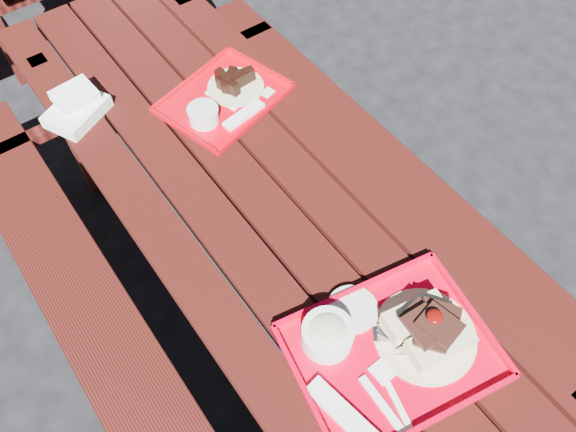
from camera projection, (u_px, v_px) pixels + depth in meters
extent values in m
plane|color=black|center=(266.00, 302.00, 2.30)|extent=(60.00, 60.00, 0.00)
cube|color=#3E100B|center=(172.00, 250.00, 1.59)|extent=(0.14, 2.40, 0.04)
cube|color=#3E100B|center=(216.00, 224.00, 1.64)|extent=(0.14, 2.40, 0.04)
cube|color=#3E100B|center=(259.00, 199.00, 1.69)|extent=(0.14, 2.40, 0.04)
cube|color=#3E100B|center=(298.00, 176.00, 1.74)|extent=(0.14, 2.40, 0.04)
cube|color=#3E100B|center=(336.00, 154.00, 1.79)|extent=(0.14, 2.40, 0.04)
cube|color=#3E100B|center=(110.00, 344.00, 1.75)|extent=(0.25, 2.40, 0.04)
cube|color=#3E100B|center=(32.00, 206.00, 2.31)|extent=(0.06, 0.06, 0.42)
cube|color=#3E100B|center=(388.00, 171.00, 2.13)|extent=(0.25, 2.40, 0.04)
cube|color=#3E100B|center=(541.00, 365.00, 1.94)|extent=(0.06, 0.06, 0.42)
cube|color=#3E100B|center=(264.00, 89.00, 2.69)|extent=(0.06, 0.06, 0.42)
cube|color=#3E100B|center=(71.00, 131.00, 2.32)|extent=(0.06, 0.06, 0.75)
cube|color=#3E100B|center=(196.00, 72.00, 2.51)|extent=(0.06, 0.06, 0.75)
cube|color=#3E100B|center=(133.00, 91.00, 2.37)|extent=(1.40, 0.06, 0.04)
cube|color=red|center=(391.00, 353.00, 1.40)|extent=(0.54, 0.45, 0.01)
cube|color=red|center=(355.00, 290.00, 1.47)|extent=(0.47, 0.10, 0.02)
cube|color=red|center=(434.00, 420.00, 1.29)|extent=(0.47, 0.10, 0.02)
cube|color=red|center=(471.00, 312.00, 1.44)|extent=(0.08, 0.36, 0.02)
cube|color=red|center=(306.00, 393.00, 1.32)|extent=(0.08, 0.36, 0.02)
cylinder|color=beige|center=(425.00, 335.00, 1.41)|extent=(0.26, 0.26, 0.01)
cube|color=beige|center=(440.00, 344.00, 1.36)|extent=(0.17, 0.10, 0.05)
cube|color=beige|center=(415.00, 317.00, 1.40)|extent=(0.17, 0.10, 0.05)
ellipsoid|color=#560604|center=(436.00, 314.00, 1.30)|extent=(0.04, 0.04, 0.02)
cylinder|color=white|center=(327.00, 335.00, 1.38)|extent=(0.13, 0.13, 0.07)
ellipsoid|color=beige|center=(328.00, 332.00, 1.36)|extent=(0.11, 0.11, 0.05)
cylinder|color=silver|center=(352.00, 309.00, 1.45)|extent=(0.13, 0.13, 0.01)
cube|color=white|center=(346.00, 416.00, 1.30)|extent=(0.08, 0.22, 0.02)
cube|color=white|center=(384.00, 407.00, 1.31)|extent=(0.03, 0.17, 0.01)
cube|color=white|center=(399.00, 406.00, 1.32)|extent=(0.06, 0.18, 0.01)
cube|color=white|center=(383.00, 371.00, 1.36)|extent=(0.06, 0.06, 0.00)
cube|color=red|center=(224.00, 100.00, 1.88)|extent=(0.45, 0.39, 0.01)
cube|color=red|center=(192.00, 78.00, 1.93)|extent=(0.37, 0.11, 0.02)
cube|color=red|center=(258.00, 118.00, 1.82)|extent=(0.37, 0.11, 0.02)
cube|color=red|center=(261.00, 67.00, 1.96)|extent=(0.09, 0.29, 0.02)
cube|color=red|center=(183.00, 131.00, 1.79)|extent=(0.09, 0.29, 0.02)
cube|color=white|center=(232.00, 91.00, 1.90)|extent=(0.16, 0.16, 0.01)
cylinder|color=#CCC28C|center=(236.00, 87.00, 1.90)|extent=(0.19, 0.19, 0.01)
cylinder|color=white|center=(204.00, 116.00, 1.81)|extent=(0.10, 0.10, 0.05)
cylinder|color=silver|center=(202.00, 110.00, 1.78)|extent=(0.10, 0.10, 0.01)
cube|color=white|center=(244.00, 115.00, 1.83)|extent=(0.16, 0.06, 0.01)
cube|color=silver|center=(267.00, 92.00, 1.90)|extent=(0.05, 0.05, 0.00)
cube|color=white|center=(77.00, 112.00, 1.83)|extent=(0.23, 0.21, 0.04)
cube|color=white|center=(75.00, 96.00, 1.82)|extent=(0.14, 0.12, 0.03)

